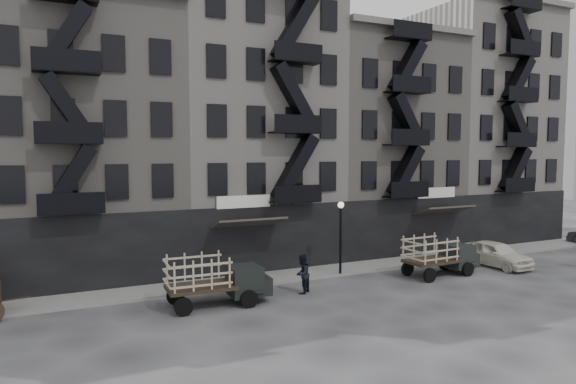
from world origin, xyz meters
name	(u,v)px	position (x,y,z in m)	size (l,w,h in m)	color
ground	(316,294)	(0.00, 0.00, 0.00)	(140.00, 140.00, 0.00)	#38383A
sidewalk	(284,276)	(0.00, 3.75, 0.07)	(55.00, 2.50, 0.15)	slate
building_midwest	(84,145)	(-10.00, 9.83, 7.50)	(10.00, 11.35, 16.20)	gray
building_center	(245,130)	(0.00, 9.82, 8.50)	(10.00, 11.35, 18.20)	#AAA49C
building_mideast	(371,146)	(10.00, 9.83, 7.50)	(10.00, 11.35, 16.20)	gray
building_east	(472,128)	(20.00, 9.82, 9.00)	(10.00, 11.35, 19.20)	#AAA49C
lamp_post	(341,228)	(3.00, 2.60, 2.78)	(0.36, 0.36, 4.28)	black
stake_truck_west	(215,277)	(-5.16, 0.28, 1.38)	(4.89, 2.18, 2.41)	black
stake_truck_east	(440,253)	(8.23, 0.22, 1.34)	(4.77, 2.17, 2.35)	black
car_east	(496,254)	(13.00, 0.55, 0.79)	(1.87, 4.65, 1.58)	silver
pedestrian_mid	(302,274)	(-0.59, 0.40, 0.99)	(0.96, 0.75, 1.98)	black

